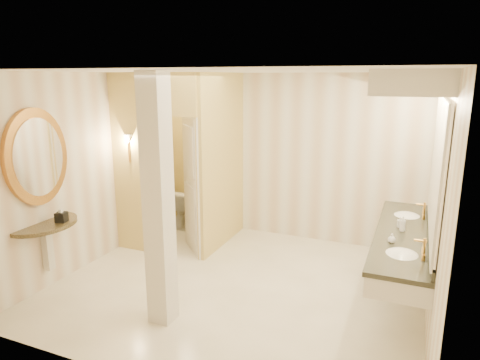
{
  "coord_description": "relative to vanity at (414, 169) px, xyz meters",
  "views": [
    {
      "loc": [
        2.0,
        -4.67,
        2.64
      ],
      "look_at": [
        -0.05,
        0.2,
        1.36
      ],
      "focal_mm": 32.0,
      "sensor_mm": 36.0,
      "label": 1
    }
  ],
  "objects": [
    {
      "name": "pillar",
      "position": [
        -2.43,
        -1.45,
        -0.28
      ],
      "size": [
        0.25,
        0.25,
        2.7
      ],
      "primitive_type": "cube",
      "color": "beige",
      "rests_on": "floor"
    },
    {
      "name": "toilet",
      "position": [
        -3.75,
        1.35,
        -1.29
      ],
      "size": [
        0.39,
        0.67,
        0.68
      ],
      "primitive_type": "imported",
      "rotation": [
        0.0,
        0.0,
        3.12
      ],
      "color": "white",
      "rests_on": "floor"
    },
    {
      "name": "soap_bottle_b",
      "position": [
        -0.15,
        -0.4,
        -0.7
      ],
      "size": [
        0.09,
        0.09,
        0.1
      ],
      "primitive_type": "imported",
      "rotation": [
        0.0,
        0.0,
        -0.14
      ],
      "color": "silver",
      "rests_on": "vanity"
    },
    {
      "name": "soap_bottle_c",
      "position": [
        -0.06,
        0.02,
        -0.66
      ],
      "size": [
        0.09,
        0.09,
        0.18
      ],
      "primitive_type": "imported",
      "rotation": [
        0.0,
        0.0,
        -0.39
      ],
      "color": "#C6B28C",
      "rests_on": "vanity"
    },
    {
      "name": "ceiling",
      "position": [
        -1.98,
        -0.4,
        1.07
      ],
      "size": [
        4.5,
        4.5,
        0.0
      ],
      "primitive_type": "plane",
      "rotation": [
        3.14,
        0.0,
        0.0
      ],
      "color": "white",
      "rests_on": "wall_back"
    },
    {
      "name": "toilet_closet",
      "position": [
        -3.12,
        0.56,
        -0.24
      ],
      "size": [
        1.5,
        1.55,
        2.7
      ],
      "color": "#EDDA7C",
      "rests_on": "floor"
    },
    {
      "name": "wall_back",
      "position": [
        -1.98,
        1.6,
        -0.28
      ],
      "size": [
        4.5,
        0.02,
        2.7
      ],
      "primitive_type": "cube",
      "color": "silver",
      "rests_on": "floor"
    },
    {
      "name": "console_shelf",
      "position": [
        -4.19,
        -1.37,
        -0.29
      ],
      "size": [
        0.91,
        0.91,
        1.9
      ],
      "color": "black",
      "rests_on": "floor"
    },
    {
      "name": "floor",
      "position": [
        -1.98,
        -0.4,
        -1.63
      ],
      "size": [
        4.5,
        4.5,
        0.0
      ],
      "primitive_type": "plane",
      "color": "white",
      "rests_on": "ground"
    },
    {
      "name": "wall_left",
      "position": [
        -4.23,
        -0.4,
        -0.28
      ],
      "size": [
        0.02,
        4.0,
        2.7
      ],
      "primitive_type": "cube",
      "color": "silver",
      "rests_on": "floor"
    },
    {
      "name": "wall_right",
      "position": [
        0.27,
        -0.4,
        -0.28
      ],
      "size": [
        0.02,
        4.0,
        2.7
      ],
      "primitive_type": "cube",
      "color": "silver",
      "rests_on": "floor"
    },
    {
      "name": "vanity",
      "position": [
        0.0,
        0.0,
        0.0
      ],
      "size": [
        0.75,
        2.7,
        2.09
      ],
      "color": "beige",
      "rests_on": "floor"
    },
    {
      "name": "wall_front",
      "position": [
        -1.98,
        -2.4,
        -0.28
      ],
      "size": [
        4.5,
        0.02,
        2.7
      ],
      "primitive_type": "cube",
      "color": "silver",
      "rests_on": "floor"
    },
    {
      "name": "tissue_box",
      "position": [
        -3.99,
        -1.27,
        -0.69
      ],
      "size": [
        0.15,
        0.15,
        0.12
      ],
      "primitive_type": "cube",
      "rotation": [
        0.0,
        0.0,
        0.27
      ],
      "color": "black",
      "rests_on": "console_shelf"
    },
    {
      "name": "wall_sconce",
      "position": [
        -3.9,
        0.03,
        0.1
      ],
      "size": [
        0.14,
        0.14,
        0.42
      ],
      "color": "gold",
      "rests_on": "toilet_closet"
    },
    {
      "name": "soap_bottle_a",
      "position": [
        -0.09,
        0.16,
        -0.69
      ],
      "size": [
        0.07,
        0.07,
        0.13
      ],
      "primitive_type": "imported",
      "rotation": [
        0.0,
        0.0,
        0.32
      ],
      "color": "beige",
      "rests_on": "vanity"
    }
  ]
}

